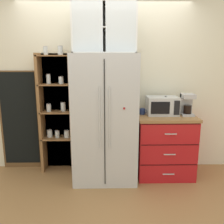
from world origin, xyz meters
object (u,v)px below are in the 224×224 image
Objects in this scene: microwave at (162,106)px; coffee_maker at (187,104)px; refrigerator at (105,118)px; chalkboard_menu at (20,120)px; bottle_green at (165,106)px; mug_navy at (142,111)px.

microwave is 1.42× the size of coffee_maker.
chalkboard_menu is at bearing 165.78° from refrigerator.
microwave is at bearing -6.03° from chalkboard_menu.
microwave is 0.29× the size of chalkboard_menu.
coffee_maker is at bearing -11.17° from bottle_green.
chalkboard_menu reaches higher than mug_navy.
refrigerator reaches higher than mug_navy.
bottle_green is (0.88, 0.12, 0.14)m from refrigerator.
bottle_green is (-0.30, 0.06, -0.04)m from coffee_maker.
microwave is 2.17m from chalkboard_menu.
refrigerator is 15.24× the size of mug_navy.
bottle_green is at bearing 168.83° from coffee_maker.
microwave is at bearing 173.09° from coffee_maker.
mug_navy is 0.34m from bottle_green.
mug_navy is (-0.28, 0.01, -0.09)m from microwave.
microwave reaches higher than mug_navy.
refrigerator reaches higher than coffee_maker.
refrigerator is at bearing -14.22° from chalkboard_menu.
chalkboard_menu is at bearing 173.97° from microwave.
refrigerator reaches higher than microwave.
chalkboard_menu is at bearing 174.53° from bottle_green.
refrigerator reaches higher than chalkboard_menu.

